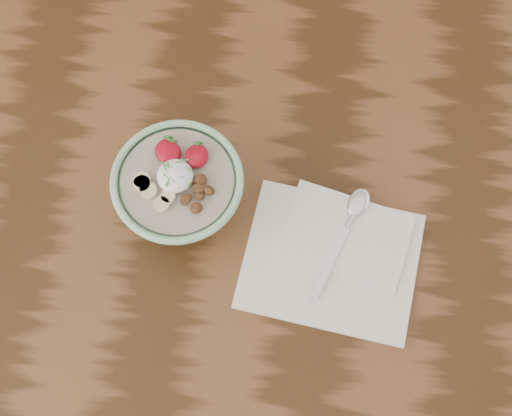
{
  "coord_description": "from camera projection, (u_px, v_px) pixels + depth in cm",
  "views": [
    {
      "loc": [
        15.32,
        -31.6,
        169.09
      ],
      "look_at": [
        12.34,
        -1.23,
        85.33
      ],
      "focal_mm": 50.0,
      "sensor_mm": 36.0,
      "label": 1
    }
  ],
  "objects": [
    {
      "name": "table",
      "position": [
        176.0,
        237.0,
        1.08
      ],
      "size": [
        160.0,
        90.0,
        75.0
      ],
      "color": "#351E0D",
      "rests_on": "ground"
    },
    {
      "name": "breakfast_bowl",
      "position": [
        180.0,
        190.0,
        0.95
      ],
      "size": [
        17.29,
        17.29,
        11.51
      ],
      "rotation": [
        0.0,
        0.0,
        0.16
      ],
      "color": "#91C49B",
      "rests_on": "table"
    },
    {
      "name": "spoon",
      "position": [
        352.0,
        217.0,
        0.98
      ],
      "size": [
        7.88,
        16.74,
        0.9
      ],
      "rotation": [
        0.0,
        0.0,
        -0.36
      ],
      "color": "silver",
      "rests_on": "napkin"
    },
    {
      "name": "napkin",
      "position": [
        334.0,
        256.0,
        0.97
      ],
      "size": [
        25.53,
        22.08,
        1.43
      ],
      "rotation": [
        0.0,
        0.0,
        -0.14
      ],
      "color": "white",
      "rests_on": "table"
    }
  ]
}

